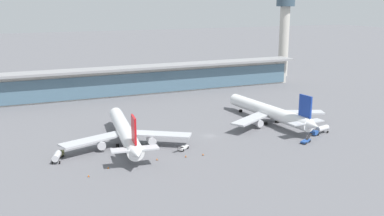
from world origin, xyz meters
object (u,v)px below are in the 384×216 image
airliner_left_stand (125,132)px  service_truck_under_wing_white (183,148)px  airliner_centre_stand (270,112)px  safety_cone_bravo (157,159)px  safety_cone_delta (203,154)px  service_truck_mid_apron_blue (321,129)px  safety_cone_echo (108,168)px  safety_cone_charlie (186,156)px  control_tower (284,28)px  service_truck_near_nose_blue (306,141)px  service_truck_by_tail_olive (58,155)px  safety_cone_alpha (89,176)px

airliner_left_stand → service_truck_under_wing_white: bearing=-37.8°
airliner_centre_stand → safety_cone_bravo: size_ratio=83.63×
service_truck_under_wing_white → safety_cone_delta: bearing=-62.8°
safety_cone_delta → service_truck_under_wing_white: bearing=117.2°
service_truck_mid_apron_blue → safety_cone_echo: size_ratio=12.69×
airliner_left_stand → safety_cone_charlie: (14.53, -19.63, -4.59)m
airliner_left_stand → safety_cone_echo: bearing=-118.7°
service_truck_under_wing_white → safety_cone_charlie: 7.14m
service_truck_mid_apron_blue → airliner_left_stand: bearing=167.1°
control_tower → safety_cone_delta: 171.13m
airliner_left_stand → control_tower: 172.07m
service_truck_near_nose_blue → safety_cone_bravo: service_truck_near_nose_blue is taller
airliner_left_stand → airliner_centre_stand: bearing=3.8°
service_truck_under_wing_white → safety_cone_charlie: size_ratio=8.82×
airliner_left_stand → airliner_centre_stand: same height
airliner_centre_stand → control_tower: bearing=52.6°
service_truck_by_tail_olive → service_truck_under_wing_white: bearing=-9.1°
service_truck_by_tail_olive → safety_cone_delta: size_ratio=12.67×
service_truck_by_tail_olive → safety_cone_delta: 46.08m
service_truck_near_nose_blue → service_truck_under_wing_white: 44.01m
airliner_centre_stand → service_truck_near_nose_blue: (-2.57, -27.28, -4.10)m
safety_cone_alpha → service_truck_near_nose_blue: bearing=0.4°
safety_cone_echo → airliner_left_stand: bearing=61.3°
safety_cone_echo → service_truck_near_nose_blue: bearing=-3.0°
service_truck_by_tail_olive → safety_cone_alpha: bearing=-70.2°
service_truck_by_tail_olive → safety_cone_charlie: bearing=-19.2°
safety_cone_alpha → safety_cone_bravo: same height
airliner_left_stand → control_tower: bearing=36.7°
airliner_centre_stand → safety_cone_bravo: airliner_centre_stand is taller
service_truck_by_tail_olive → safety_cone_bravo: (28.69, -12.20, -1.39)m
airliner_centre_stand → service_truck_by_tail_olive: 86.04m
safety_cone_echo → service_truck_under_wing_white: bearing=14.0°
service_truck_near_nose_blue → control_tower: 149.85m
service_truck_near_nose_blue → safety_cone_echo: size_ratio=9.55×
service_truck_by_tail_olive → safety_cone_alpha: 18.44m
safety_cone_delta → safety_cone_echo: bearing=178.6°
service_truck_mid_apron_blue → safety_cone_delta: bearing=-175.5°
safety_cone_charlie → airliner_centre_stand: bearing=26.7°
airliner_centre_stand → safety_cone_delta: (-41.45, -24.43, -4.59)m
airliner_left_stand → safety_cone_delta: (20.33, -20.31, -4.59)m
airliner_centre_stand → safety_cone_alpha: 83.96m
airliner_centre_stand → control_tower: (74.49, 97.48, 26.76)m
service_truck_mid_apron_blue → safety_cone_echo: bearing=-177.8°
safety_cone_alpha → safety_cone_bravo: (22.45, 5.09, 0.00)m
safety_cone_alpha → safety_cone_echo: bearing=31.7°
safety_cone_alpha → service_truck_mid_apron_blue: bearing=4.7°
service_truck_near_nose_blue → safety_cone_charlie: bearing=175.5°
control_tower → service_truck_near_nose_blue: bearing=-121.7°
airliner_centre_stand → service_truck_under_wing_white: (-45.34, -16.88, -4.10)m
service_truck_mid_apron_blue → safety_cone_alpha: bearing=-175.3°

